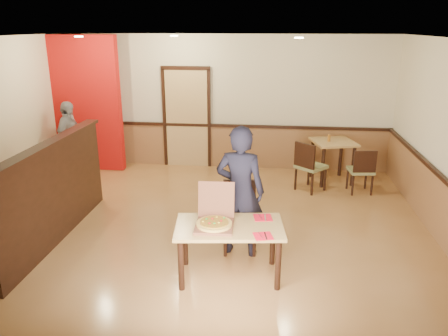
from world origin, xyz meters
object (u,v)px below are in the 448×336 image
object	(u,v)px
diner_chair	(239,213)
passerby	(70,140)
side_chair_right	(362,169)
diner	(240,192)
pizza_box	(215,221)
side_table	(333,150)
condiment	(329,138)
main_table	(229,234)
side_chair_left	(309,165)

from	to	relation	value
diner_chair	passerby	bearing A→B (deg)	138.28
side_chair_right	passerby	distance (m)	5.70
diner	pizza_box	xyz separation A→B (m)	(-0.25, -0.64, -0.14)
side_table	condiment	bearing A→B (deg)	-163.57
condiment	pizza_box	bearing A→B (deg)	-115.24
passerby	pizza_box	distance (m)	4.79
side_table	condiment	size ratio (longest dim) A/B	7.10
side_table	passerby	distance (m)	5.24
main_table	diner_chair	distance (m)	0.77
diner_chair	side_chair_left	xyz separation A→B (m)	(1.10, 2.31, -0.00)
main_table	side_table	distance (m)	4.04
side_table	passerby	size ratio (longest dim) A/B	0.61
condiment	diner_chair	bearing A→B (deg)	-117.39
side_chair_left	passerby	bearing A→B (deg)	38.76
condiment	diner	bearing A→B (deg)	-115.96
diner_chair	diner	distance (m)	0.40
side_chair_left	side_chair_right	xyz separation A→B (m)	(0.96, -0.01, -0.05)
side_chair_right	condiment	world-z (taller)	condiment
main_table	diner	distance (m)	0.69
main_table	side_chair_left	distance (m)	3.29
side_chair_left	diner	size ratio (longest dim) A/B	0.53
side_chair_right	condiment	bearing A→B (deg)	-53.73
main_table	side_chair_right	xyz separation A→B (m)	(2.11, 3.07, -0.12)
side_chair_left	diner	xyz separation A→B (m)	(-1.08, -2.46, 0.37)
pizza_box	condiment	world-z (taller)	pizza_box
side_chair_right	condiment	distance (m)	0.91
pizza_box	side_table	bearing A→B (deg)	61.72
pizza_box	condiment	bearing A→B (deg)	62.79
main_table	side_table	bearing A→B (deg)	59.04
main_table	side_chair_right	bearing A→B (deg)	48.69
diner_chair	passerby	distance (m)	4.47
diner	pizza_box	world-z (taller)	diner
diner	main_table	bearing A→B (deg)	90.35
side_chair_left	diner	distance (m)	2.72
diner_chair	main_table	bearing A→B (deg)	-100.79
diner	condiment	distance (m)	3.38
main_table	diner_chair	size ratio (longest dim) A/B	1.44
diner_chair	side_table	distance (m)	3.33
side_chair_right	side_table	world-z (taller)	side_chair_right
condiment	side_chair_right	bearing A→B (deg)	-46.37
main_table	pizza_box	world-z (taller)	pizza_box
main_table	side_chair_left	world-z (taller)	side_chair_left
side_chair_left	side_chair_right	world-z (taller)	side_chair_left
passerby	condiment	distance (m)	5.14
diner_chair	diner	xyz separation A→B (m)	(0.02, -0.15, 0.37)
main_table	diner_chair	world-z (taller)	diner_chair
diner_chair	condiment	bearing A→B (deg)	56.43
pizza_box	condiment	xyz separation A→B (m)	(1.73, 3.67, 0.14)
side_table	pizza_box	bearing A→B (deg)	-116.30
side_table	condiment	distance (m)	0.27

